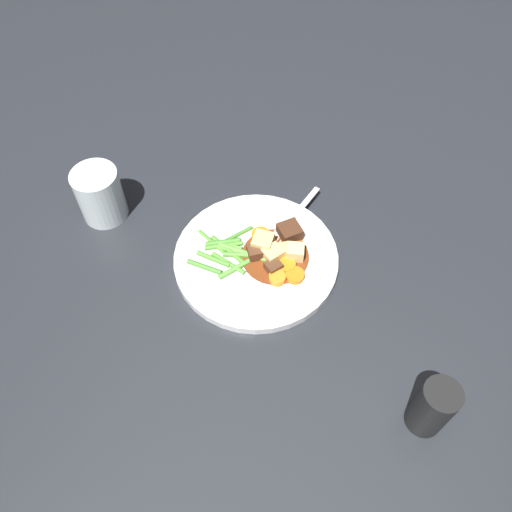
{
  "coord_description": "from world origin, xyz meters",
  "views": [
    {
      "loc": [
        0.1,
        -0.48,
        0.7
      ],
      "look_at": [
        0.0,
        0.0,
        0.01
      ],
      "focal_mm": 36.18,
      "sensor_mm": 36.0,
      "label": 1
    }
  ],
  "objects_px": {
    "potato_chunk_0": "(272,256)",
    "potato_chunk_3": "(295,252)",
    "dinner_plate": "(256,259)",
    "carrot_slice_1": "(277,278)",
    "potato_chunk_1": "(263,243)",
    "meat_chunk_0": "(290,232)",
    "meat_chunk_1": "(273,267)",
    "fork": "(290,222)",
    "carrot_slice_3": "(259,235)",
    "carrot_slice_0": "(285,264)",
    "meat_chunk_2": "(258,254)",
    "potato_chunk_2": "(282,251)",
    "pepper_mill": "(432,407)",
    "water_glass": "(100,195)",
    "carrot_slice_2": "(295,275)"
  },
  "relations": [
    {
      "from": "carrot_slice_1",
      "to": "meat_chunk_0",
      "type": "xyz_separation_m",
      "value": [
        0.0,
        0.09,
        0.01
      ]
    },
    {
      "from": "carrot_slice_3",
      "to": "potato_chunk_1",
      "type": "height_order",
      "value": "potato_chunk_1"
    },
    {
      "from": "carrot_slice_0",
      "to": "potato_chunk_1",
      "type": "xyz_separation_m",
      "value": [
        -0.04,
        0.03,
        0.01
      ]
    },
    {
      "from": "meat_chunk_1",
      "to": "potato_chunk_3",
      "type": "bearing_deg",
      "value": 47.07
    },
    {
      "from": "dinner_plate",
      "to": "carrot_slice_3",
      "type": "bearing_deg",
      "value": 94.85
    },
    {
      "from": "meat_chunk_2",
      "to": "fork",
      "type": "relative_size",
      "value": 0.16
    },
    {
      "from": "carrot_slice_3",
      "to": "potato_chunk_2",
      "type": "relative_size",
      "value": 1.1
    },
    {
      "from": "potato_chunk_1",
      "to": "meat_chunk_0",
      "type": "distance_m",
      "value": 0.05
    },
    {
      "from": "carrot_slice_3",
      "to": "potato_chunk_0",
      "type": "height_order",
      "value": "potato_chunk_0"
    },
    {
      "from": "carrot_slice_0",
      "to": "meat_chunk_0",
      "type": "relative_size",
      "value": 0.95
    },
    {
      "from": "potato_chunk_2",
      "to": "fork",
      "type": "distance_m",
      "value": 0.07
    },
    {
      "from": "carrot_slice_2",
      "to": "meat_chunk_0",
      "type": "height_order",
      "value": "meat_chunk_0"
    },
    {
      "from": "potato_chunk_3",
      "to": "pepper_mill",
      "type": "distance_m",
      "value": 0.31
    },
    {
      "from": "dinner_plate",
      "to": "potato_chunk_0",
      "type": "height_order",
      "value": "potato_chunk_0"
    },
    {
      "from": "meat_chunk_2",
      "to": "carrot_slice_1",
      "type": "bearing_deg",
      "value": -43.29
    },
    {
      "from": "potato_chunk_1",
      "to": "potato_chunk_2",
      "type": "relative_size",
      "value": 1.2
    },
    {
      "from": "potato_chunk_0",
      "to": "potato_chunk_1",
      "type": "distance_m",
      "value": 0.03
    },
    {
      "from": "carrot_slice_1",
      "to": "carrot_slice_2",
      "type": "xyz_separation_m",
      "value": [
        0.03,
        0.01,
        -0.0
      ]
    },
    {
      "from": "potato_chunk_2",
      "to": "meat_chunk_1",
      "type": "relative_size",
      "value": 1.15
    },
    {
      "from": "carrot_slice_0",
      "to": "carrot_slice_2",
      "type": "xyz_separation_m",
      "value": [
        0.02,
        -0.02,
        -0.0
      ]
    },
    {
      "from": "carrot_slice_0",
      "to": "meat_chunk_0",
      "type": "distance_m",
      "value": 0.06
    },
    {
      "from": "carrot_slice_1",
      "to": "dinner_plate",
      "type": "bearing_deg",
      "value": 137.45
    },
    {
      "from": "dinner_plate",
      "to": "potato_chunk_1",
      "type": "relative_size",
      "value": 8.17
    },
    {
      "from": "dinner_plate",
      "to": "meat_chunk_0",
      "type": "distance_m",
      "value": 0.07
    },
    {
      "from": "carrot_slice_2",
      "to": "potato_chunk_3",
      "type": "relative_size",
      "value": 1.11
    },
    {
      "from": "carrot_slice_2",
      "to": "meat_chunk_0",
      "type": "bearing_deg",
      "value": 105.65
    },
    {
      "from": "potato_chunk_0",
      "to": "water_glass",
      "type": "distance_m",
      "value": 0.31
    },
    {
      "from": "meat_chunk_1",
      "to": "meat_chunk_2",
      "type": "bearing_deg",
      "value": 146.79
    },
    {
      "from": "carrot_slice_2",
      "to": "potato_chunk_2",
      "type": "bearing_deg",
      "value": 125.9
    },
    {
      "from": "dinner_plate",
      "to": "carrot_slice_0",
      "type": "xyz_separation_m",
      "value": [
        0.05,
        -0.01,
        0.01
      ]
    },
    {
      "from": "meat_chunk_2",
      "to": "pepper_mill",
      "type": "xyz_separation_m",
      "value": [
        0.27,
        -0.21,
        0.02
      ]
    },
    {
      "from": "carrot_slice_1",
      "to": "pepper_mill",
      "type": "distance_m",
      "value": 0.29
    },
    {
      "from": "meat_chunk_1",
      "to": "fork",
      "type": "bearing_deg",
      "value": 84.51
    },
    {
      "from": "carrot_slice_0",
      "to": "potato_chunk_0",
      "type": "relative_size",
      "value": 1.09
    },
    {
      "from": "dinner_plate",
      "to": "meat_chunk_2",
      "type": "height_order",
      "value": "meat_chunk_2"
    },
    {
      "from": "potato_chunk_0",
      "to": "potato_chunk_3",
      "type": "distance_m",
      "value": 0.04
    },
    {
      "from": "potato_chunk_3",
      "to": "water_glass",
      "type": "xyz_separation_m",
      "value": [
        -0.34,
        0.04,
        0.02
      ]
    },
    {
      "from": "carrot_slice_3",
      "to": "pepper_mill",
      "type": "xyz_separation_m",
      "value": [
        0.28,
        -0.25,
        0.03
      ]
    },
    {
      "from": "dinner_plate",
      "to": "carrot_slice_1",
      "type": "bearing_deg",
      "value": -42.55
    },
    {
      "from": "fork",
      "to": "carrot_slice_1",
      "type": "bearing_deg",
      "value": -90.11
    },
    {
      "from": "meat_chunk_1",
      "to": "fork",
      "type": "relative_size",
      "value": 0.14
    },
    {
      "from": "dinner_plate",
      "to": "carrot_slice_1",
      "type": "xyz_separation_m",
      "value": [
        0.04,
        -0.04,
        0.01
      ]
    },
    {
      "from": "potato_chunk_3",
      "to": "meat_chunk_0",
      "type": "xyz_separation_m",
      "value": [
        -0.02,
        0.04,
        -0.0
      ]
    },
    {
      "from": "carrot_slice_2",
      "to": "pepper_mill",
      "type": "bearing_deg",
      "value": -41.64
    },
    {
      "from": "meat_chunk_1",
      "to": "potato_chunk_1",
      "type": "bearing_deg",
      "value": 123.03
    },
    {
      "from": "potato_chunk_2",
      "to": "pepper_mill",
      "type": "bearing_deg",
      "value": -43.48
    },
    {
      "from": "carrot_slice_2",
      "to": "meat_chunk_2",
      "type": "xyz_separation_m",
      "value": [
        -0.07,
        0.03,
        0.01
      ]
    },
    {
      "from": "potato_chunk_3",
      "to": "fork",
      "type": "distance_m",
      "value": 0.07
    },
    {
      "from": "meat_chunk_2",
      "to": "fork",
      "type": "bearing_deg",
      "value": 64.91
    },
    {
      "from": "potato_chunk_2",
      "to": "pepper_mill",
      "type": "height_order",
      "value": "pepper_mill"
    }
  ]
}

